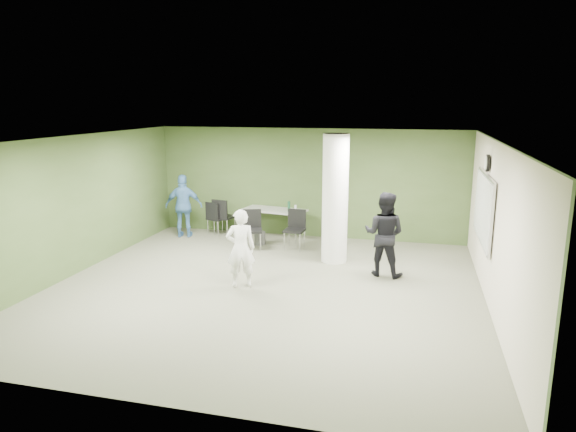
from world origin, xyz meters
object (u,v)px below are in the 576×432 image
(folding_table, at_px, (275,211))
(chair_back_left, at_px, (215,216))
(man_blue, at_px, (184,206))
(man_black, at_px, (384,234))
(woman_white, at_px, (241,248))

(folding_table, bearing_deg, chair_back_left, -168.18)
(folding_table, height_order, man_blue, man_blue)
(folding_table, xyz_separation_m, man_blue, (-2.33, -0.41, 0.10))
(man_black, bearing_deg, chair_back_left, -14.01)
(chair_back_left, relative_size, woman_white, 0.59)
(folding_table, height_order, man_black, man_black)
(chair_back_left, bearing_deg, man_black, 174.41)
(chair_back_left, height_order, man_black, man_black)
(man_black, bearing_deg, man_blue, -7.36)
(folding_table, distance_m, woman_white, 3.58)
(chair_back_left, bearing_deg, man_blue, 47.89)
(woman_white, relative_size, man_black, 0.88)
(folding_table, bearing_deg, man_blue, -159.58)
(chair_back_left, bearing_deg, folding_table, -158.47)
(chair_back_left, height_order, woman_white, woman_white)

